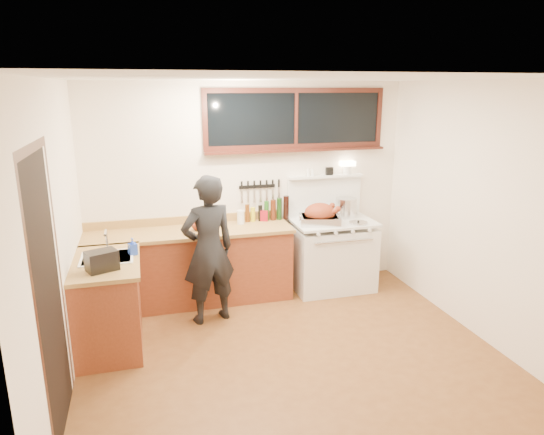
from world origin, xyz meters
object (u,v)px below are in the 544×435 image
object	(u,v)px
cutting_board	(200,228)
roast_turkey	(320,215)
vintage_stove	(332,253)
man	(208,250)

from	to	relation	value
cutting_board	roast_turkey	distance (m)	1.47
vintage_stove	man	xyz separation A→B (m)	(-1.65, -0.51, 0.36)
vintage_stove	roast_turkey	bearing A→B (deg)	-154.16
roast_turkey	vintage_stove	bearing A→B (deg)	25.84
vintage_stove	cutting_board	distance (m)	1.75
vintage_stove	cutting_board	xyz separation A→B (m)	(-1.68, -0.07, 0.48)
man	roast_turkey	xyz separation A→B (m)	(1.44, 0.41, 0.18)
vintage_stove	man	distance (m)	1.77
cutting_board	roast_turkey	world-z (taller)	roast_turkey
cutting_board	roast_turkey	size ratio (longest dim) A/B	0.73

